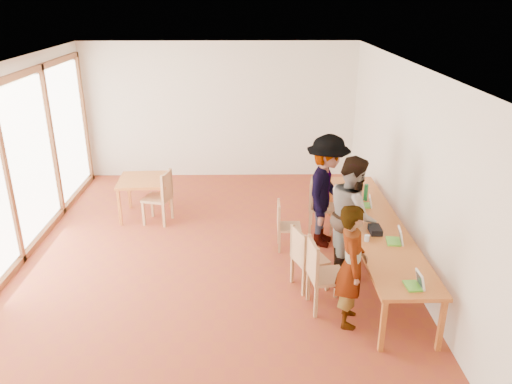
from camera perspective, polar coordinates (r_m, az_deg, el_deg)
The scene contains 25 objects.
ground at distance 7.99m, azimuth -5.28°, elevation -7.76°, with size 8.00×8.00×0.00m, color #953924.
wall_back at distance 11.22m, azimuth -4.12°, elevation 9.21°, with size 6.00×0.10×3.00m, color silver.
wall_front at distance 3.86m, azimuth -10.38°, elevation -17.64°, with size 6.00×0.10×3.00m, color silver.
wall_right at distance 7.73m, azimuth 17.11°, elevation 2.46°, with size 0.10×8.00×3.00m, color silver.
window_wall at distance 8.17m, azimuth -26.85°, elevation 2.07°, with size 0.10×8.00×3.00m, color white.
ceiling at distance 7.02m, azimuth -6.15°, elevation 14.22°, with size 6.00×8.00×0.04m, color white.
communal_table at distance 7.66m, azimuth 13.42°, elevation -3.76°, with size 0.80×4.00×0.75m.
side_table at distance 9.44m, azimuth -12.69°, elevation 1.02°, with size 0.90×0.90×0.75m.
chair_near at distance 6.60m, azimuth 7.33°, elevation -8.59°, with size 0.52×0.52×0.53m.
chair_mid at distance 7.03m, azimuth 5.53°, elevation -6.88°, with size 0.56×0.56×0.50m.
chair_far at distance 8.11m, azimuth 3.20°, elevation -3.30°, with size 0.38×0.38×0.43m.
chair_empty at distance 8.77m, azimuth 6.91°, elevation -0.93°, with size 0.50×0.50×0.49m.
chair_spare at distance 9.13m, azimuth -10.69°, elevation 0.02°, with size 0.55×0.55×0.52m.
person_near at distance 6.31m, azimuth 10.87°, elevation -8.28°, with size 0.59×0.39×1.62m, color gray.
person_mid at distance 7.50m, azimuth 10.94°, elevation -2.52°, with size 0.87×0.68×1.79m, color gray.
person_far at distance 8.17m, azimuth 8.06°, elevation 0.08°, with size 1.21×0.70×1.88m, color gray.
laptop_near at distance 6.17m, azimuth 17.85°, elevation -9.85°, with size 0.21×0.24×0.19m.
laptop_mid at distance 7.11m, azimuth 15.81°, elevation -5.14°, with size 0.25×0.28×0.21m.
laptop_far at distance 8.19m, azimuth 12.67°, elevation -1.26°, with size 0.22×0.24×0.18m.
yellow_mug at distance 8.65m, azimuth 9.70°, elevation 0.19°, with size 0.11×0.11×0.09m, color orange.
green_bottle at distance 8.37m, azimuth 12.44°, elevation -0.04°, with size 0.07×0.07×0.28m, color #186633.
clear_glass at distance 7.05m, azimuth 12.56°, elevation -5.17°, with size 0.07×0.07×0.09m, color silver.
condiment_cup at distance 8.18m, azimuth 10.77°, elevation -1.26°, with size 0.08×0.08×0.06m, color white.
pink_phone at distance 9.20m, azimuth 10.67°, elevation 1.22°, with size 0.05×0.10×0.01m, color #C02B6E.
black_pouch at distance 7.32m, azimuth 13.47°, elevation -4.23°, with size 0.16×0.26×0.09m, color black.
Camera 1 is at (0.61, -6.94, 3.93)m, focal length 35.00 mm.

